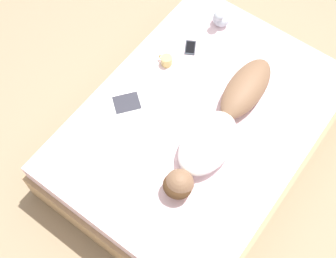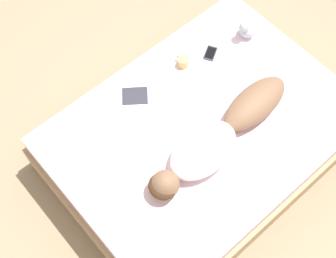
% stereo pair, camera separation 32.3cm
% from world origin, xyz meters
% --- Properties ---
extents(ground_plane, '(12.00, 12.00, 0.00)m').
position_xyz_m(ground_plane, '(0.00, 0.00, 0.00)').
color(ground_plane, '#9E8466').
extents(bed, '(1.56, 2.13, 0.48)m').
position_xyz_m(bed, '(0.00, 0.00, 0.24)').
color(bed, tan).
rests_on(bed, ground_plane).
extents(person, '(0.36, 1.28, 0.19)m').
position_xyz_m(person, '(-0.17, 0.02, 0.57)').
color(person, brown).
rests_on(person, bed).
extents(open_magazine, '(0.53, 0.49, 0.01)m').
position_xyz_m(open_magazine, '(0.41, 0.28, 0.48)').
color(open_magazine, white).
rests_on(open_magazine, bed).
extents(coffee_mug, '(0.11, 0.08, 0.08)m').
position_xyz_m(coffee_mug, '(0.48, -0.24, 0.52)').
color(coffee_mug, tan).
rests_on(coffee_mug, bed).
extents(cell_phone, '(0.14, 0.16, 0.01)m').
position_xyz_m(cell_phone, '(0.42, -0.47, 0.48)').
color(cell_phone, '#333842').
rests_on(cell_phone, bed).
extents(plush_toy, '(0.13, 0.15, 0.18)m').
position_xyz_m(plush_toy, '(0.36, -0.79, 0.55)').
color(plush_toy, '#B2BCCC').
rests_on(plush_toy, bed).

